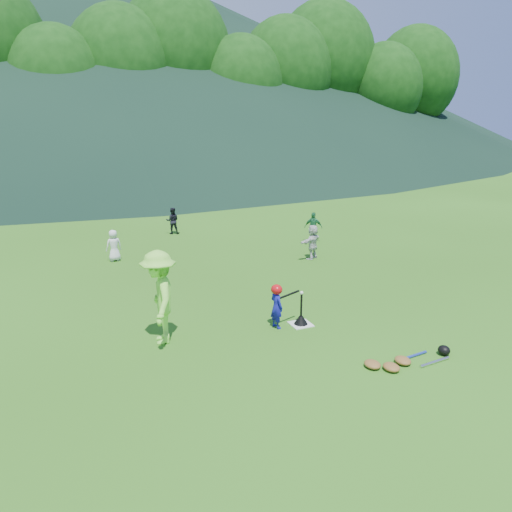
{
  "coord_description": "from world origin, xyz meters",
  "views": [
    {
      "loc": [
        -4.83,
        -8.86,
        4.43
      ],
      "look_at": [
        0.0,
        2.5,
        0.9
      ],
      "focal_mm": 35.0,
      "sensor_mm": 36.0,
      "label": 1
    }
  ],
  "objects": [
    {
      "name": "ground",
      "position": [
        0.0,
        0.0,
        0.0
      ],
      "size": [
        120.0,
        120.0,
        0.0
      ],
      "primitive_type": "plane",
      "color": "#2B5E15",
      "rests_on": "ground"
    },
    {
      "name": "home_plate",
      "position": [
        0.0,
        0.0,
        0.01
      ],
      "size": [
        0.45,
        0.45,
        0.02
      ],
      "primitive_type": "cube",
      "color": "silver",
      "rests_on": "ground"
    },
    {
      "name": "baseball",
      "position": [
        0.0,
        0.0,
        0.74
      ],
      "size": [
        0.08,
        0.08,
        0.08
      ],
      "primitive_type": "sphere",
      "color": "white",
      "rests_on": "batting_tee"
    },
    {
      "name": "batter_child",
      "position": [
        -0.55,
        0.08,
        0.47
      ],
      "size": [
        0.29,
        0.38,
        0.94
      ],
      "primitive_type": "imported",
      "rotation": [
        0.0,
        0.0,
        1.78
      ],
      "color": "#16179D",
      "rests_on": "ground"
    },
    {
      "name": "adult_coach",
      "position": [
        -2.98,
        0.36,
        0.95
      ],
      "size": [
        0.9,
        1.33,
        1.89
      ],
      "primitive_type": "imported",
      "rotation": [
        0.0,
        0.0,
        -1.74
      ],
      "color": "#91F849",
      "rests_on": "ground"
    },
    {
      "name": "fielder_a",
      "position": [
        -3.04,
        6.64,
        0.49
      ],
      "size": [
        0.53,
        0.39,
        0.98
      ],
      "primitive_type": "imported",
      "rotation": [
        0.0,
        0.0,
        3.32
      ],
      "color": "silver",
      "rests_on": "ground"
    },
    {
      "name": "fielder_b",
      "position": [
        -0.48,
        9.52,
        0.5
      ],
      "size": [
        0.58,
        0.5,
        1.01
      ],
      "primitive_type": "imported",
      "rotation": [
        0.0,
        0.0,
        2.86
      ],
      "color": "black",
      "rests_on": "ground"
    },
    {
      "name": "fielder_c",
      "position": [
        3.84,
        6.3,
        0.54
      ],
      "size": [
        0.67,
        0.58,
        1.08
      ],
      "primitive_type": "imported",
      "rotation": [
        0.0,
        0.0,
        2.53
      ],
      "color": "#206C3E",
      "rests_on": "ground"
    },
    {
      "name": "fielder_d",
      "position": [
        2.75,
        4.43,
        0.55
      ],
      "size": [
        1.04,
        0.8,
        1.1
      ],
      "primitive_type": "imported",
      "rotation": [
        0.0,
        0.0,
        3.68
      ],
      "color": "silver",
      "rests_on": "ground"
    },
    {
      "name": "batting_tee",
      "position": [
        0.0,
        0.0,
        0.13
      ],
      "size": [
        0.3,
        0.3,
        0.68
      ],
      "color": "black",
      "rests_on": "home_plate"
    },
    {
      "name": "batter_gear",
      "position": [
        -0.53,
        0.08,
        0.85
      ],
      "size": [
        0.72,
        0.27,
        0.31
      ],
      "color": "#BB0C11",
      "rests_on": "ground"
    },
    {
      "name": "equipment_pile",
      "position": [
        0.9,
        -2.31,
        0.07
      ],
      "size": [
        1.8,
        0.56,
        0.19
      ],
      "color": "olive",
      "rests_on": "ground"
    },
    {
      "name": "outfield_fence",
      "position": [
        0.0,
        28.0,
        0.7
      ],
      "size": [
        70.07,
        0.08,
        1.33
      ],
      "color": "gray",
      "rests_on": "ground"
    },
    {
      "name": "tree_line",
      "position": [
        0.2,
        33.83,
        8.21
      ],
      "size": [
        70.04,
        11.4,
        14.82
      ],
      "color": "#382314",
      "rests_on": "ground"
    },
    {
      "name": "distant_hills",
      "position": [
        -7.63,
        81.81,
        14.98
      ],
      "size": [
        155.0,
        140.0,
        32.0
      ],
      "color": "black",
      "rests_on": "ground"
    }
  ]
}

